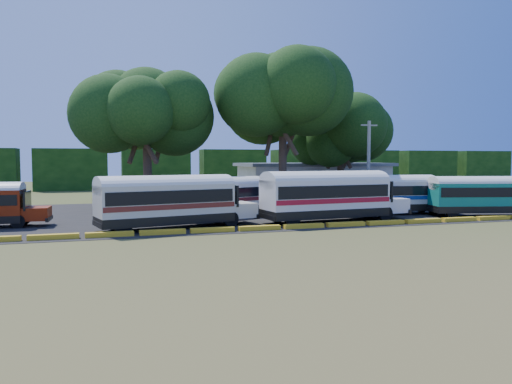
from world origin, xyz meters
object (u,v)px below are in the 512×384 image
object	(u,v)px
bus_teal	(484,193)
tree_west	(147,108)
bus_white_red	(328,193)
bus_cream_west	(169,199)

from	to	relation	value
bus_teal	tree_west	world-z (taller)	tree_west
bus_white_red	bus_teal	world-z (taller)	bus_white_red
bus_teal	tree_west	distance (m)	29.78
bus_cream_west	bus_teal	bearing A→B (deg)	-12.71
bus_white_red	bus_teal	bearing A→B (deg)	-6.54
tree_west	bus_teal	bearing A→B (deg)	-32.11
bus_cream_west	bus_teal	xyz separation A→B (m)	(24.44, -0.11, -0.15)
bus_teal	bus_cream_west	bearing A→B (deg)	-166.71
bus_cream_west	tree_west	bearing A→B (deg)	77.58
bus_white_red	tree_west	distance (m)	20.11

